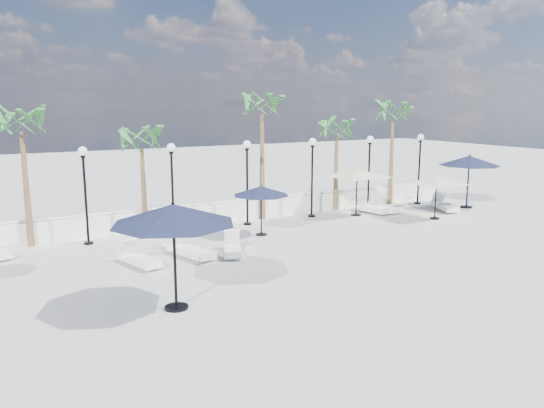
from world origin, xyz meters
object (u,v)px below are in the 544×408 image
parasol_navy_mid (261,191)px  lounger_1 (190,250)px  parasol_navy_left (173,215)px  parasol_cream_sq_b (437,177)px  lounger_5 (370,208)px  lounger_3 (140,259)px  lounger_2 (233,248)px  parasol_cream_sq_a (357,170)px  lounger_4 (177,246)px  parasol_navy_right (469,161)px  lounger_6 (382,208)px  lounger_7 (445,205)px

parasol_navy_mid → lounger_1: bearing=-156.4°
parasol_navy_left → parasol_cream_sq_b: parasol_navy_left is taller
lounger_5 → lounger_3: bearing=-177.1°
lounger_2 → parasol_cream_sq_b: parasol_cream_sq_b is taller
parasol_cream_sq_a → parasol_cream_sq_b: 3.76m
lounger_1 → parasol_navy_mid: bearing=7.9°
lounger_2 → lounger_4: lounger_2 is taller
lounger_3 → parasol_cream_sq_b: (14.41, 0.52, 1.76)m
lounger_3 → lounger_5: 13.02m
lounger_2 → parasol_navy_mid: parasol_navy_mid is taller
lounger_2 → lounger_5: 9.91m
parasol_navy_mid → parasol_cream_sq_b: (8.77, -1.26, 0.13)m
parasol_navy_mid → lounger_2: bearing=-138.1°
lounger_3 → parasol_navy_left: bearing=-108.7°
lounger_3 → parasol_navy_right: 18.24m
lounger_2 → lounger_3: size_ratio=0.95×
lounger_4 → parasol_navy_right: 16.49m
lounger_5 → lounger_6: lounger_5 is taller
lounger_6 → parasol_navy_right: parasol_navy_right is taller
lounger_2 → parasol_navy_right: parasol_navy_right is taller
lounger_7 → parasol_cream_sq_a: size_ratio=0.45×
parasol_cream_sq_b → lounger_3: bearing=-177.9°
lounger_3 → parasol_navy_mid: (5.65, 1.77, 1.63)m
lounger_1 → lounger_4: (-0.17, 0.95, -0.07)m
parasol_navy_left → lounger_7: bearing=19.9°
lounger_4 → lounger_6: lounger_6 is taller
lounger_6 → parasol_navy_right: (4.75, -1.23, 2.26)m
lounger_2 → lounger_6: lounger_2 is taller
lounger_3 → parasol_cream_sq_a: size_ratio=0.41×
lounger_6 → parasol_navy_mid: 7.89m
lounger_6 → parasol_cream_sq_b: parasol_cream_sq_b is taller
lounger_1 → lounger_3: 1.87m
parasol_cream_sq_a → parasol_navy_left: bearing=-148.2°
lounger_1 → lounger_4: lounger_1 is taller
lounger_7 → parasol_navy_left: bearing=-137.1°
lounger_4 → parasol_cream_sq_b: bearing=-6.6°
lounger_5 → parasol_navy_left: (-12.83, -7.47, 2.31)m
parasol_navy_mid → parasol_navy_right: (12.37, -0.04, 0.62)m
lounger_5 → parasol_navy_right: parasol_navy_right is taller
lounger_6 → parasol_cream_sq_a: parasol_cream_sq_a is taller
lounger_2 → lounger_7: bearing=32.2°
parasol_cream_sq_b → lounger_7: bearing=31.2°
lounger_3 → parasol_navy_left: size_ratio=0.62×
lounger_4 → lounger_5: size_ratio=0.73×
lounger_6 → lounger_3: bearing=-171.7°
lounger_2 → lounger_7: size_ratio=0.88×
lounger_4 → parasol_cream_sq_a: 10.34m
lounger_5 → parasol_cream_sq_b: parasol_cream_sq_b is taller
lounger_5 → parasol_navy_left: bearing=-161.0°
parasol_navy_mid → lounger_6: bearing=8.9°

